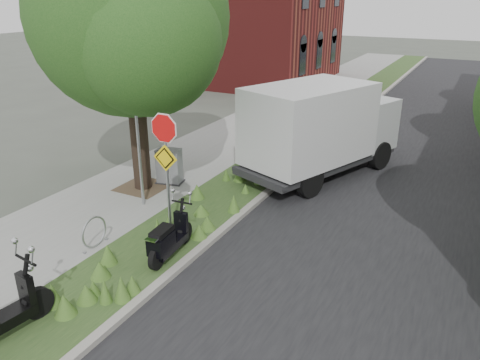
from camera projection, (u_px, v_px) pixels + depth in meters
The scene contains 13 objects.
ground at pixel (207, 267), 10.38m from camera, with size 120.00×120.00×0.00m, color #4C5147.
sidewalk_near at pixel (243, 131), 20.40m from camera, with size 3.50×60.00×0.12m, color gray.
verge at pixel (303, 139), 19.22m from camera, with size 2.00×60.00×0.12m, color #27441D.
kerb_near at pixel (326, 142), 18.79m from camera, with size 0.20×60.00×0.13m, color #9E9991.
road at pixel (417, 157), 17.30m from camera, with size 7.00×60.00×0.01m, color black.
street_tree_main at pixel (129, 27), 12.69m from camera, with size 6.21×5.54×7.66m.
bare_post at pixel (138, 136), 12.44m from camera, with size 0.08×0.08×4.00m.
bike_hoop at pixel (94, 232), 10.86m from camera, with size 0.06×0.78×0.77m.
sign_assembly at pixel (165, 151), 10.59m from camera, with size 0.94×0.08×3.22m.
brick_building at pixel (256, 16), 30.97m from camera, with size 9.40×10.40×8.30m.
scooter_far at pixel (167, 243), 10.33m from camera, with size 0.46×1.76×0.84m.
box_truck at pixel (320, 126), 15.01m from camera, with size 4.11×6.16×2.61m.
utility_cabinet at pixel (169, 167), 14.52m from camera, with size 0.92×0.72×1.09m.
Camera 1 is at (4.77, -7.55, 5.68)m, focal length 35.00 mm.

